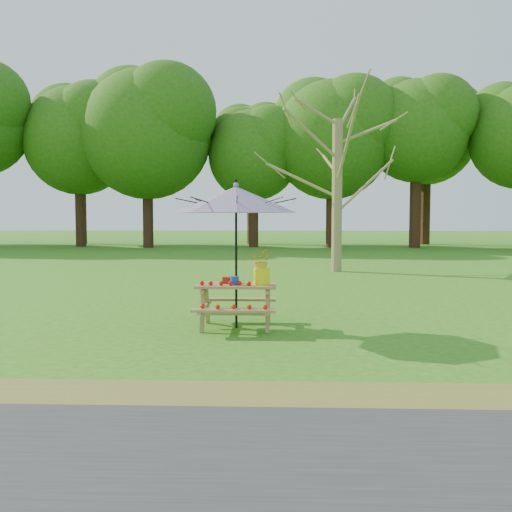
{
  "coord_description": "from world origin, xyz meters",
  "views": [
    {
      "loc": [
        1.58,
        -7.95,
        1.7
      ],
      "look_at": [
        1.26,
        0.62,
        1.1
      ],
      "focal_mm": 40.0,
      "sensor_mm": 36.0,
      "label": 1
    }
  ],
  "objects_px": {
    "flower_bucket": "(262,265)",
    "bare_tree": "(338,55)",
    "picnic_table": "(236,307)",
    "patio_umbrella": "(236,200)"
  },
  "relations": [
    {
      "from": "flower_bucket",
      "to": "bare_tree",
      "type": "bearing_deg",
      "value": 77.21
    },
    {
      "from": "flower_bucket",
      "to": "picnic_table",
      "type": "bearing_deg",
      "value": 175.57
    },
    {
      "from": "bare_tree",
      "to": "picnic_table",
      "type": "bearing_deg",
      "value": -105.15
    },
    {
      "from": "picnic_table",
      "to": "flower_bucket",
      "type": "height_order",
      "value": "flower_bucket"
    },
    {
      "from": "picnic_table",
      "to": "flower_bucket",
      "type": "relative_size",
      "value": 2.4
    },
    {
      "from": "patio_umbrella",
      "to": "flower_bucket",
      "type": "distance_m",
      "value": 1.06
    },
    {
      "from": "patio_umbrella",
      "to": "bare_tree",
      "type": "bearing_deg",
      "value": 74.85
    },
    {
      "from": "picnic_table",
      "to": "flower_bucket",
      "type": "xyz_separation_m",
      "value": [
        0.39,
        -0.03,
        0.64
      ]
    },
    {
      "from": "bare_tree",
      "to": "flower_bucket",
      "type": "relative_size",
      "value": 19.57
    },
    {
      "from": "picnic_table",
      "to": "patio_umbrella",
      "type": "xyz_separation_m",
      "value": [
        0.0,
        0.0,
        1.62
      ]
    }
  ]
}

